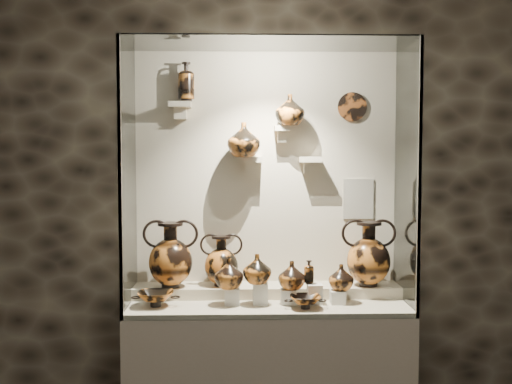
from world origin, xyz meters
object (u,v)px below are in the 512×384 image
amphora_right (369,254)px  jug_b (257,269)px  lekythos_tall (186,79)px  amphora_left (171,255)px  kylix_left (156,297)px  amphora_mid (221,261)px  jug_e (341,277)px  ovoid_vase_a (244,140)px  lekythos_small (309,270)px  jug_c (292,275)px  jug_a (229,273)px  kylix_right (305,301)px  ovoid_vase_b (290,110)px

amphora_right → jug_b: amphora_right is taller
lekythos_tall → amphora_left: bearing=-144.8°
kylix_left → amphora_left: bearing=76.7°
amphora_mid → jug_e: bearing=6.4°
jug_b → ovoid_vase_a: bearing=91.7°
amphora_mid → lekythos_small: (0.54, -0.20, -0.03)m
amphora_left → jug_e: (1.05, -0.16, -0.12)m
jug_e → jug_c: bearing=-158.5°
amphora_mid → kylix_left: amphora_mid is taller
amphora_left → jug_c: amphora_left is taller
jug_c → jug_a: bearing=-177.3°
lekythos_small → amphora_left: bearing=165.6°
jug_c → ovoid_vase_a: bearing=141.0°
jug_a → lekythos_tall: (-0.27, 0.30, 1.19)m
jug_e → ovoid_vase_a: bearing=178.0°
amphora_mid → jug_a: amphora_mid is taller
lekythos_small → lekythos_tall: 1.42m
amphora_mid → jug_c: amphora_mid is taller
jug_b → lekythos_small: bearing=-9.9°
kylix_right → jug_e: bearing=25.9°
amphora_right → jug_a: bearing=-178.6°
amphora_mid → jug_c: size_ratio=1.87×
jug_a → lekythos_tall: size_ratio=0.65×
lekythos_tall → ovoid_vase_a: size_ratio=1.29×
lekythos_small → lekythos_tall: (-0.76, 0.27, 1.18)m
amphora_right → jug_c: amphora_right is taller
amphora_mid → amphora_right: (0.93, -0.04, 0.05)m
amphora_right → ovoid_vase_b: bearing=161.0°
amphora_mid → jug_a: 0.24m
jug_c → lekythos_tall: lekythos_tall is taller
ovoid_vase_a → lekythos_small: bearing=-21.8°
jug_a → ovoid_vase_a: (0.09, 0.25, 0.80)m
jug_c → kylix_right: (0.07, -0.11, -0.13)m
amphora_right → jug_e: (-0.20, -0.16, -0.12)m
lekythos_small → jug_e: bearing=-3.8°
amphora_left → amphora_right: 1.25m
amphora_mid → kylix_right: amphora_mid is taller
amphora_right → jug_e: size_ratio=2.59×
amphora_left → jug_c: (0.75, -0.18, -0.10)m
amphora_left → amphora_mid: (0.32, 0.04, -0.05)m
amphora_left → jug_e: 1.07m
amphora_left → jug_e: bearing=-0.4°
jug_b → kylix_right: 0.34m
jug_a → kylix_right: bearing=-36.8°
jug_e → lekythos_small: lekythos_small is taller
ovoid_vase_b → jug_e: bearing=-61.8°
jug_c → ovoid_vase_a: size_ratio=0.79×
jug_a → kylix_left: size_ratio=0.66×
ovoid_vase_b → ovoid_vase_a: bearing=158.4°
jug_c → lekythos_small: bearing=8.8°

